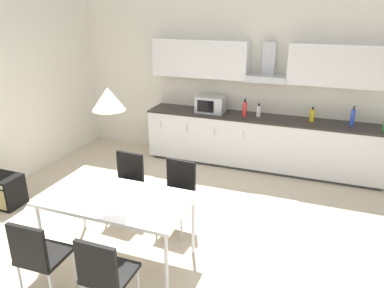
{
  "coord_description": "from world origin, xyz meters",
  "views": [
    {
      "loc": [
        1.64,
        -3.34,
        2.65
      ],
      "look_at": [
        0.11,
        0.76,
        1.0
      ],
      "focal_mm": 35.0,
      "sensor_mm": 36.0,
      "label": 1
    }
  ],
  "objects_px": {
    "bottle_white": "(259,111)",
    "chair_far_right": "(178,189)",
    "chair_near_left": "(38,253)",
    "bottle_blue": "(353,117)",
    "chair_far_left": "(127,180)",
    "bottle_red": "(245,109)",
    "pendant_lamp": "(108,99)",
    "chair_near_right": "(104,271)",
    "microwave": "(211,104)",
    "guitar_amp": "(3,190)",
    "bottle_yellow": "(312,115)",
    "dining_table": "(116,201)"
  },
  "relations": [
    {
      "from": "bottle_red",
      "to": "bottle_yellow",
      "type": "distance_m",
      "value": 1.07
    },
    {
      "from": "bottle_red",
      "to": "guitar_amp",
      "type": "height_order",
      "value": "bottle_red"
    },
    {
      "from": "chair_near_right",
      "to": "pendant_lamp",
      "type": "distance_m",
      "value": 1.55
    },
    {
      "from": "microwave",
      "to": "chair_near_right",
      "type": "height_order",
      "value": "microwave"
    },
    {
      "from": "chair_near_right",
      "to": "bottle_red",
      "type": "bearing_deg",
      "value": 85.21
    },
    {
      "from": "chair_near_right",
      "to": "guitar_amp",
      "type": "relative_size",
      "value": 1.67
    },
    {
      "from": "bottle_white",
      "to": "chair_near_left",
      "type": "xyz_separation_m",
      "value": [
        -1.24,
        -3.84,
        -0.45
      ]
    },
    {
      "from": "dining_table",
      "to": "chair_near_right",
      "type": "distance_m",
      "value": 0.89
    },
    {
      "from": "bottle_red",
      "to": "chair_near_right",
      "type": "bearing_deg",
      "value": -94.79
    },
    {
      "from": "bottle_white",
      "to": "pendant_lamp",
      "type": "relative_size",
      "value": 0.68
    },
    {
      "from": "dining_table",
      "to": "chair_far_right",
      "type": "relative_size",
      "value": 1.8
    },
    {
      "from": "bottle_white",
      "to": "chair_far_right",
      "type": "distance_m",
      "value": 2.35
    },
    {
      "from": "bottle_white",
      "to": "chair_near_left",
      "type": "bearing_deg",
      "value": -107.87
    },
    {
      "from": "dining_table",
      "to": "guitar_amp",
      "type": "xyz_separation_m",
      "value": [
        -2.14,
        0.46,
        -0.49
      ]
    },
    {
      "from": "bottle_blue",
      "to": "chair_near_left",
      "type": "distance_m",
      "value": 4.71
    },
    {
      "from": "chair_far_right",
      "to": "pendant_lamp",
      "type": "relative_size",
      "value": 2.72
    },
    {
      "from": "microwave",
      "to": "chair_near_right",
      "type": "relative_size",
      "value": 0.55
    },
    {
      "from": "bottle_red",
      "to": "bottle_white",
      "type": "height_order",
      "value": "bottle_red"
    },
    {
      "from": "bottle_red",
      "to": "chair_far_left",
      "type": "height_order",
      "value": "bottle_red"
    },
    {
      "from": "chair_far_right",
      "to": "chair_near_right",
      "type": "bearing_deg",
      "value": -90.19
    },
    {
      "from": "bottle_yellow",
      "to": "chair_far_right",
      "type": "xyz_separation_m",
      "value": [
        -1.38,
        -2.26,
        -0.46
      ]
    },
    {
      "from": "chair_near_right",
      "to": "microwave",
      "type": "bearing_deg",
      "value": 94.32
    },
    {
      "from": "bottle_blue",
      "to": "chair_far_right",
      "type": "bearing_deg",
      "value": -131.31
    },
    {
      "from": "bottle_red",
      "to": "chair_near_left",
      "type": "xyz_separation_m",
      "value": [
        -1.02,
        -3.77,
        -0.48
      ]
    },
    {
      "from": "bottle_red",
      "to": "chair_far_right",
      "type": "xyz_separation_m",
      "value": [
        -0.31,
        -2.16,
        -0.48
      ]
    },
    {
      "from": "bottle_blue",
      "to": "chair_far_left",
      "type": "distance_m",
      "value": 3.53
    },
    {
      "from": "bottle_red",
      "to": "chair_near_right",
      "type": "relative_size",
      "value": 0.34
    },
    {
      "from": "bottle_white",
      "to": "microwave",
      "type": "bearing_deg",
      "value": -177.87
    },
    {
      "from": "bottle_yellow",
      "to": "chair_far_left",
      "type": "distance_m",
      "value": 3.11
    },
    {
      "from": "microwave",
      "to": "pendant_lamp",
      "type": "bearing_deg",
      "value": -91.24
    },
    {
      "from": "bottle_blue",
      "to": "chair_far_left",
      "type": "relative_size",
      "value": 0.35
    },
    {
      "from": "dining_table",
      "to": "chair_near_right",
      "type": "relative_size",
      "value": 1.8
    },
    {
      "from": "microwave",
      "to": "chair_far_right",
      "type": "distance_m",
      "value": 2.28
    },
    {
      "from": "bottle_yellow",
      "to": "chair_near_right",
      "type": "xyz_separation_m",
      "value": [
        -1.39,
        -3.87,
        -0.46
      ]
    },
    {
      "from": "chair_near_left",
      "to": "chair_near_right",
      "type": "bearing_deg",
      "value": -0.0
    },
    {
      "from": "chair_near_right",
      "to": "guitar_amp",
      "type": "bearing_deg",
      "value": 153.11
    },
    {
      "from": "bottle_blue",
      "to": "dining_table",
      "type": "relative_size",
      "value": 0.2
    },
    {
      "from": "dining_table",
      "to": "bottle_white",
      "type": "bearing_deg",
      "value": 73.72
    },
    {
      "from": "bottle_red",
      "to": "guitar_amp",
      "type": "xyz_separation_m",
      "value": [
        -2.8,
        -2.5,
        -0.79
      ]
    },
    {
      "from": "chair_far_right",
      "to": "bottle_yellow",
      "type": "bearing_deg",
      "value": 58.64
    },
    {
      "from": "dining_table",
      "to": "pendant_lamp",
      "type": "height_order",
      "value": "pendant_lamp"
    },
    {
      "from": "bottle_red",
      "to": "pendant_lamp",
      "type": "relative_size",
      "value": 0.92
    },
    {
      "from": "bottle_white",
      "to": "bottle_blue",
      "type": "bearing_deg",
      "value": 0.02
    },
    {
      "from": "bottle_blue",
      "to": "guitar_amp",
      "type": "xyz_separation_m",
      "value": [
        -4.46,
        -2.58,
        -0.8
      ]
    },
    {
      "from": "bottle_blue",
      "to": "bottle_red",
      "type": "distance_m",
      "value": 1.66
    },
    {
      "from": "microwave",
      "to": "bottle_red",
      "type": "relative_size",
      "value": 1.64
    },
    {
      "from": "bottle_yellow",
      "to": "chair_near_left",
      "type": "height_order",
      "value": "bottle_yellow"
    },
    {
      "from": "chair_near_right",
      "to": "guitar_amp",
      "type": "xyz_separation_m",
      "value": [
        -2.49,
        1.26,
        -0.31
      ]
    },
    {
      "from": "microwave",
      "to": "chair_near_right",
      "type": "xyz_separation_m",
      "value": [
        0.29,
        -3.81,
        -0.5
      ]
    },
    {
      "from": "chair_near_left",
      "to": "chair_far_left",
      "type": "relative_size",
      "value": 1.0
    }
  ]
}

